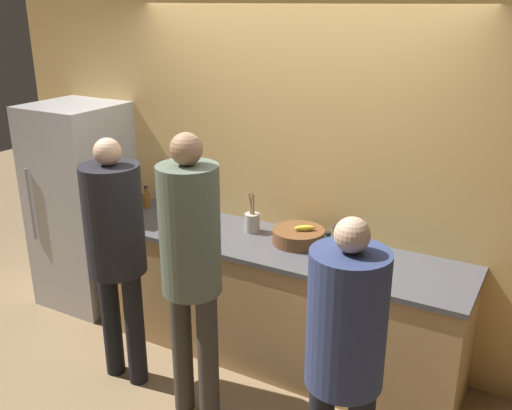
% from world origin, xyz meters
% --- Properties ---
extents(ground_plane, '(14.00, 14.00, 0.00)m').
position_xyz_m(ground_plane, '(0.00, 0.00, 0.00)').
color(ground_plane, '#8C704C').
extents(wall_back, '(5.20, 0.06, 2.60)m').
position_xyz_m(wall_back, '(0.00, 0.74, 1.30)').
color(wall_back, '#E0B266').
rests_on(wall_back, ground_plane).
extents(counter, '(2.78, 0.72, 0.92)m').
position_xyz_m(counter, '(0.00, 0.39, 0.46)').
color(counter, tan).
rests_on(counter, ground_plane).
extents(refrigerator, '(0.69, 0.71, 1.74)m').
position_xyz_m(refrigerator, '(-1.81, 0.38, 0.87)').
color(refrigerator, '#B7B7BC').
rests_on(refrigerator, ground_plane).
extents(person_left, '(0.38, 0.38, 1.73)m').
position_xyz_m(person_left, '(-0.76, -0.35, 1.05)').
color(person_left, black).
rests_on(person_left, ground_plane).
extents(person_center, '(0.36, 0.36, 1.85)m').
position_xyz_m(person_center, '(-0.11, -0.42, 1.11)').
color(person_center, '#38332D').
rests_on(person_center, ground_plane).
extents(person_right, '(0.37, 0.37, 1.63)m').
position_xyz_m(person_right, '(0.94, -0.66, 0.99)').
color(person_right, black).
rests_on(person_right, ground_plane).
extents(fruit_bowl, '(0.37, 0.37, 0.14)m').
position_xyz_m(fruit_bowl, '(0.17, 0.47, 0.97)').
color(fruit_bowl, brown).
rests_on(fruit_bowl, counter).
extents(utensil_crock, '(0.11, 0.11, 0.30)m').
position_xyz_m(utensil_crock, '(-0.22, 0.49, 0.99)').
color(utensil_crock, '#ADA393').
rests_on(utensil_crock, counter).
extents(bottle_green, '(0.08, 0.08, 0.23)m').
position_xyz_m(bottle_green, '(0.48, 0.23, 1.01)').
color(bottle_green, '#236033').
rests_on(bottle_green, counter).
extents(bottle_amber, '(0.06, 0.06, 0.18)m').
position_xyz_m(bottle_amber, '(-1.23, 0.52, 0.99)').
color(bottle_amber, brown).
rests_on(bottle_amber, counter).
extents(cup_black, '(0.07, 0.07, 0.10)m').
position_xyz_m(cup_black, '(0.39, 0.65, 0.97)').
color(cup_black, '#28282D').
rests_on(cup_black, counter).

